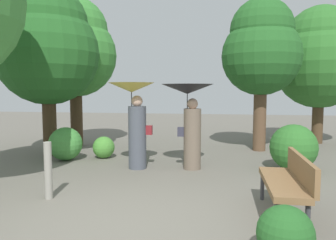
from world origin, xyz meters
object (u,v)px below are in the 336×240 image
(tree_mid_left, at_px, (47,45))
(tree_mid_right, at_px, (261,48))
(park_bench, at_px, (289,180))
(person_right, at_px, (189,110))
(path_marker_post, at_px, (48,170))
(tree_near_right, at_px, (320,57))
(tree_far_back, at_px, (75,48))
(person_left, at_px, (135,112))

(tree_mid_left, bearing_deg, tree_mid_right, 15.86)
(park_bench, bearing_deg, tree_mid_right, 178.12)
(person_right, bearing_deg, tree_mid_left, 67.49)
(tree_mid_right, height_order, path_marker_post, tree_mid_right)
(tree_near_right, height_order, path_marker_post, tree_near_right)
(park_bench, distance_m, tree_near_right, 7.37)
(park_bench, xyz_separation_m, tree_mid_left, (-5.38, 3.45, 2.36))
(person_right, distance_m, tree_far_back, 4.78)
(person_left, relative_size, tree_far_back, 0.42)
(person_left, relative_size, tree_near_right, 0.43)
(tree_mid_right, bearing_deg, park_bench, -91.54)
(park_bench, height_order, tree_far_back, tree_far_back)
(person_left, distance_m, tree_mid_left, 3.28)
(person_right, relative_size, tree_mid_left, 0.41)
(tree_far_back, distance_m, path_marker_post, 5.70)
(park_bench, relative_size, tree_far_back, 0.34)
(person_right, height_order, tree_mid_right, tree_mid_right)
(tree_near_right, relative_size, tree_mid_right, 1.03)
(tree_far_back, bearing_deg, person_left, -45.38)
(tree_mid_right, bearing_deg, person_right, -124.43)
(tree_far_back, bearing_deg, tree_near_right, 13.20)
(park_bench, height_order, tree_near_right, tree_near_right)
(person_left, xyz_separation_m, person_right, (1.17, 0.15, 0.06))
(person_left, bearing_deg, tree_far_back, 36.21)
(person_right, distance_m, park_bench, 3.06)
(tree_mid_left, distance_m, tree_far_back, 1.51)
(tree_mid_left, bearing_deg, path_marker_post, -61.06)
(person_left, bearing_deg, tree_mid_right, -55.77)
(tree_near_right, bearing_deg, tree_far_back, -166.80)
(tree_near_right, relative_size, tree_mid_left, 0.99)
(tree_near_right, relative_size, tree_far_back, 0.97)
(person_left, height_order, park_bench, person_left)
(tree_mid_left, bearing_deg, park_bench, -32.68)
(park_bench, xyz_separation_m, tree_far_back, (-5.33, 4.95, 2.46))
(person_left, distance_m, person_right, 1.18)
(park_bench, xyz_separation_m, path_marker_post, (-3.55, 0.16, -0.06))
(park_bench, bearing_deg, person_right, -147.86)
(path_marker_post, bearing_deg, tree_far_back, 110.30)
(tree_mid_right, height_order, tree_far_back, tree_far_back)
(person_right, bearing_deg, park_bench, -155.93)
(person_left, height_order, person_right, person_left)
(person_left, xyz_separation_m, tree_mid_left, (-2.62, 1.10, 1.65))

